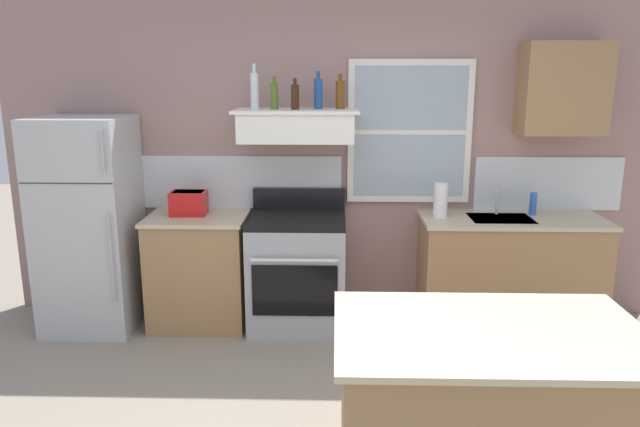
{
  "coord_description": "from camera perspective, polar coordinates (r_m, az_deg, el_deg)",
  "views": [
    {
      "loc": [
        0.06,
        -2.71,
        2.03
      ],
      "look_at": [
        -0.05,
        1.2,
        1.1
      ],
      "focal_mm": 33.66,
      "sensor_mm": 36.0,
      "label": 1
    }
  ],
  "objects": [
    {
      "name": "kitchen_island",
      "position": [
        3.04,
        15.39,
        -18.37
      ],
      "size": [
        1.4,
        0.9,
        0.91
      ],
      "color": "#9E754C",
      "rests_on": "ground_plane"
    },
    {
      "name": "counter_left_of_stove",
      "position": [
        5.0,
        -11.37,
        -5.26
      ],
      "size": [
        0.79,
        0.63,
        0.91
      ],
      "color": "#9E754C",
      "rests_on": "ground_plane"
    },
    {
      "name": "sink_faucet",
      "position": [
        4.97,
        16.61,
        1.85
      ],
      "size": [
        0.03,
        0.17,
        0.28
      ],
      "color": "silver",
      "rests_on": "counter_right_with_sink"
    },
    {
      "name": "range_hood_shelf",
      "position": [
        4.7,
        -2.21,
        8.4
      ],
      "size": [
        0.96,
        0.52,
        0.24
      ],
      "color": "white"
    },
    {
      "name": "bottle_brown_stout",
      "position": [
        4.63,
        -2.38,
        11.05
      ],
      "size": [
        0.06,
        0.06,
        0.23
      ],
      "color": "#381E0F",
      "rests_on": "range_hood_shelf"
    },
    {
      "name": "stove_range",
      "position": [
        4.84,
        -2.16,
        -5.49
      ],
      "size": [
        0.76,
        0.69,
        1.09
      ],
      "color": "#9EA0A5",
      "rests_on": "ground_plane"
    },
    {
      "name": "back_wall",
      "position": [
        4.98,
        1.26,
        5.56
      ],
      "size": [
        5.4,
        0.11,
        2.7
      ],
      "color": "gray",
      "rests_on": "ground_plane"
    },
    {
      "name": "toaster",
      "position": [
        4.9,
        -12.37,
        1.02
      ],
      "size": [
        0.3,
        0.2,
        0.19
      ],
      "color": "red",
      "rests_on": "counter_left_of_stove"
    },
    {
      "name": "bottle_blue_liqueur",
      "position": [
        4.7,
        -0.16,
        11.37
      ],
      "size": [
        0.07,
        0.07,
        0.29
      ],
      "color": "#1E478C",
      "rests_on": "range_hood_shelf"
    },
    {
      "name": "bottle_amber_wine",
      "position": [
        4.72,
        1.94,
        11.27
      ],
      "size": [
        0.07,
        0.07,
        0.27
      ],
      "color": "brown",
      "rests_on": "range_hood_shelf"
    },
    {
      "name": "dish_soap_bottle",
      "position": [
        5.07,
        19.59,
        0.87
      ],
      "size": [
        0.06,
        0.06,
        0.18
      ],
      "primitive_type": "cylinder",
      "color": "blue",
      "rests_on": "counter_right_with_sink"
    },
    {
      "name": "refrigerator",
      "position": [
        5.09,
        -21.08,
        -0.98
      ],
      "size": [
        0.7,
        0.72,
        1.69
      ],
      "color": "#B7BABC",
      "rests_on": "ground_plane"
    },
    {
      "name": "counter_right_with_sink",
      "position": [
        5.07,
        17.51,
        -5.35
      ],
      "size": [
        1.43,
        0.63,
        0.91
      ],
      "color": "#9E754C",
      "rests_on": "ground_plane"
    },
    {
      "name": "paper_towel_roll",
      "position": [
        4.79,
        11.38,
        1.23
      ],
      "size": [
        0.11,
        0.11,
        0.27
      ],
      "primitive_type": "cylinder",
      "color": "white",
      "rests_on": "counter_right_with_sink"
    },
    {
      "name": "upper_cabinet_right",
      "position": [
        5.06,
        22.12,
        10.94
      ],
      "size": [
        0.64,
        0.32,
        0.7
      ],
      "color": "#9E754C"
    },
    {
      "name": "bottle_olive_oil_square",
      "position": [
        4.67,
        -4.36,
        11.11
      ],
      "size": [
        0.06,
        0.06,
        0.25
      ],
      "color": "#4C601E",
      "rests_on": "range_hood_shelf"
    },
    {
      "name": "bottle_clear_tall",
      "position": [
        4.71,
        -6.24,
        11.57
      ],
      "size": [
        0.06,
        0.06,
        0.34
      ],
      "color": "silver",
      "rests_on": "range_hood_shelf"
    }
  ]
}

